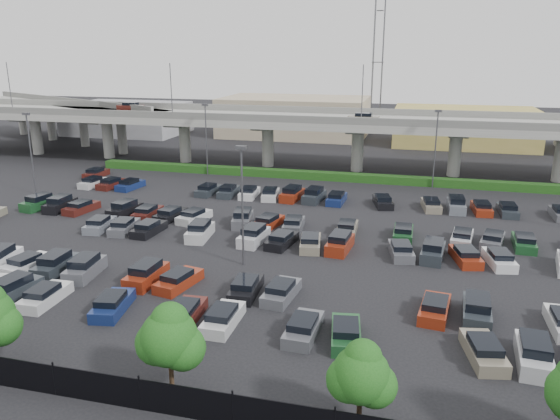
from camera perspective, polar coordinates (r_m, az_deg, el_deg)
name	(u,v)px	position (r m, az deg, el deg)	size (l,w,h in m)	color
ground	(268,235)	(54.33, -1.21, -2.63)	(280.00, 280.00, 0.00)	black
overpass	(324,124)	(83.33, 4.60, 8.98)	(150.00, 13.00, 15.80)	gray
on_ramp	(67,108)	(114.12, -21.34, 9.89)	(50.93, 30.13, 8.80)	gray
hedge	(316,175)	(77.64, 3.75, 3.63)	(66.00, 1.60, 1.10)	#143D11
fence	(121,391)	(30.64, -16.24, -17.74)	(70.00, 0.10, 2.00)	black
tree_row	(145,334)	(30.03, -13.94, -12.45)	(65.07, 3.66, 5.94)	#332316
parked_cars	(253,242)	(50.80, -2.86, -3.31)	(62.83, 41.55, 1.67)	maroon
light_poles	(234,167)	(55.69, -4.80, 4.46)	(66.90, 48.38, 10.30)	#49494E
distant_buildings	(413,123)	(112.13, 13.69, 8.84)	(138.00, 24.00, 9.00)	gray
comm_tower	(378,59)	(123.83, 10.19, 15.24)	(2.40, 2.40, 30.00)	#49494E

